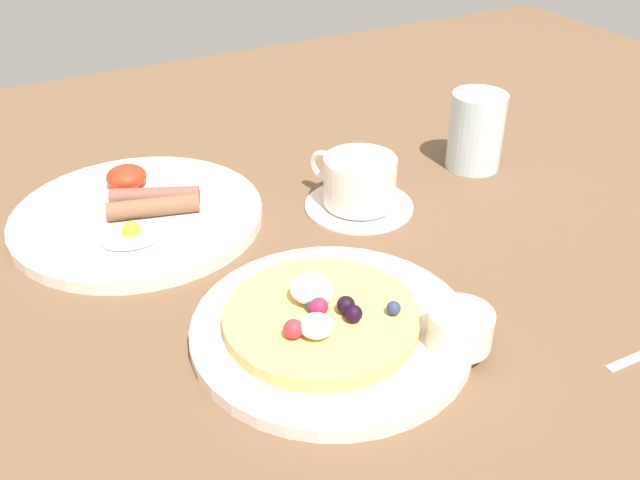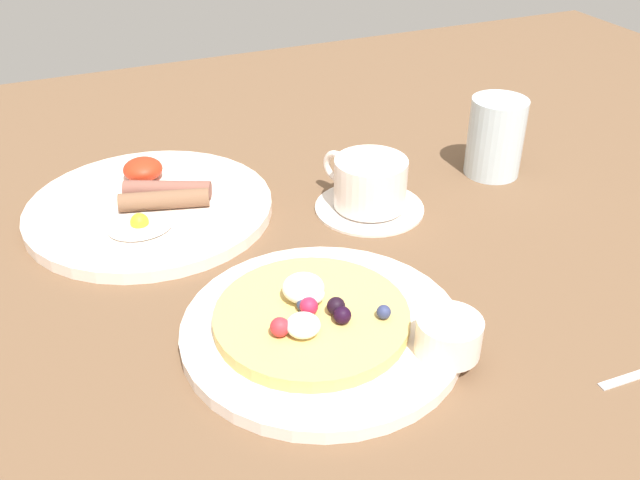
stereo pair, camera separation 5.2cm
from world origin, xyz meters
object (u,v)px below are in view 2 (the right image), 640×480
at_px(coffee_saucer, 369,207).
at_px(breakfast_plate, 150,208).
at_px(pancake_plate, 322,330).
at_px(coffee_cup, 369,181).
at_px(water_glass, 496,137).
at_px(syrup_ramekin, 449,335).

bearing_deg(coffee_saucer, breakfast_plate, 159.17).
distance_m(pancake_plate, breakfast_plate, 0.29).
xyz_separation_m(pancake_plate, coffee_cup, (0.14, 0.19, 0.03)).
bearing_deg(water_glass, pancake_plate, -147.32).
xyz_separation_m(coffee_cup, water_glass, (0.18, 0.02, 0.01)).
relative_size(pancake_plate, breakfast_plate, 0.90).
relative_size(pancake_plate, syrup_ramekin, 4.53).
xyz_separation_m(pancake_plate, water_glass, (0.32, 0.21, 0.04)).
relative_size(syrup_ramekin, coffee_saucer, 0.44).
bearing_deg(pancake_plate, water_glass, 32.68).
xyz_separation_m(breakfast_plate, water_glass, (0.42, -0.07, 0.04)).
bearing_deg(water_glass, coffee_saucer, -173.08).
bearing_deg(syrup_ramekin, coffee_cup, 77.52).
bearing_deg(syrup_ramekin, water_glass, 49.33).
bearing_deg(coffee_cup, water_glass, 6.47).
xyz_separation_m(syrup_ramekin, coffee_cup, (0.06, 0.26, 0.01)).
relative_size(coffee_saucer, coffee_cup, 1.16).
distance_m(coffee_cup, water_glass, 0.19).
bearing_deg(coffee_saucer, water_glass, 6.92).
bearing_deg(breakfast_plate, water_glass, -9.13).
bearing_deg(water_glass, breakfast_plate, 170.87).
relative_size(pancake_plate, coffee_cup, 2.31).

